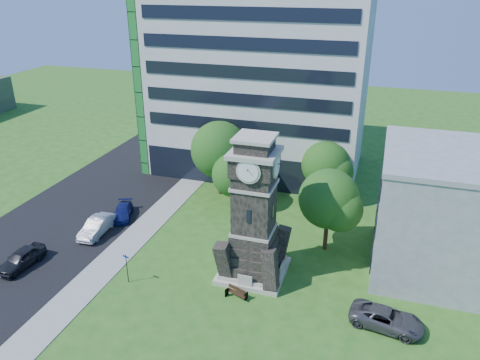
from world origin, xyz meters
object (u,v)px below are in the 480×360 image
(car_street_mid, at_px, (97,227))
(park_bench, at_px, (237,292))
(car_street_north, at_px, (123,212))
(clock_tower, at_px, (254,218))
(street_sign, at_px, (127,265))
(car_street_south, at_px, (21,258))
(car_east_lot, at_px, (387,319))

(car_street_mid, distance_m, park_bench, 16.89)
(car_street_north, xyz_separation_m, park_bench, (15.40, -8.98, -0.15))
(clock_tower, relative_size, street_sign, 4.69)
(park_bench, bearing_deg, car_street_north, 169.99)
(clock_tower, height_order, car_street_mid, clock_tower)
(car_street_mid, xyz_separation_m, car_street_north, (0.65, 3.74, -0.18))
(clock_tower, height_order, street_sign, clock_tower)
(park_bench, bearing_deg, car_street_south, -155.02)
(car_street_north, bearing_deg, car_street_south, -130.65)
(street_sign, bearing_deg, car_street_south, -161.17)
(car_street_south, distance_m, car_east_lot, 30.41)
(clock_tower, relative_size, car_east_lot, 2.34)
(car_east_lot, relative_size, street_sign, 2.00)
(park_bench, bearing_deg, car_east_lot, 20.56)
(car_street_mid, xyz_separation_m, park_bench, (16.05, -5.24, -0.33))
(car_street_south, bearing_deg, car_east_lot, 7.72)
(car_street_south, relative_size, car_street_mid, 0.96)
(clock_tower, xyz_separation_m, car_street_south, (-19.40, -5.18, -4.50))
(car_street_mid, bearing_deg, clock_tower, -8.93)
(park_bench, relative_size, street_sign, 0.65)
(clock_tower, xyz_separation_m, park_bench, (-0.31, -3.59, -4.81))
(street_sign, bearing_deg, park_bench, 19.34)
(car_street_north, bearing_deg, street_sign, -78.80)
(car_east_lot, xyz_separation_m, park_bench, (-11.28, -0.06, -0.26))
(car_street_south, relative_size, park_bench, 2.70)
(car_east_lot, distance_m, street_sign, 20.46)
(clock_tower, relative_size, car_street_north, 2.89)
(car_east_lot, bearing_deg, car_street_north, 80.65)
(car_street_south, xyz_separation_m, car_east_lot, (30.37, 1.65, -0.06))
(car_street_south, relative_size, car_east_lot, 0.88)
(car_street_south, xyz_separation_m, park_bench, (19.09, 1.59, -0.32))
(car_street_north, distance_m, park_bench, 17.83)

